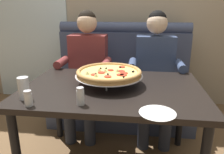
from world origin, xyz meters
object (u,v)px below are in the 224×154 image
object	(u,v)px
booth_bench	(122,86)
patio_chair	(59,53)
diner_right	(155,67)
pizza	(109,73)
shaker_oregano	(28,99)
plate_near_left	(157,112)
shaker_parmesan	(80,97)
dining_table	(112,96)
diner_left	(87,65)
drinking_glass	(24,89)

from	to	relation	value
booth_bench	patio_chair	distance (m)	1.77
diner_right	pizza	size ratio (longest dim) A/B	2.45
booth_bench	patio_chair	bearing A→B (deg)	134.69
shaker_oregano	patio_chair	xyz separation A→B (m)	(-0.77, 2.58, -0.24)
plate_near_left	patio_chair	world-z (taller)	patio_chair
booth_bench	plate_near_left	size ratio (longest dim) A/B	7.58
pizza	plate_near_left	world-z (taller)	pizza
diner_right	shaker_parmesan	xyz separation A→B (m)	(-0.52, -1.00, 0.06)
pizza	shaker_oregano	size ratio (longest dim) A/B	5.33
dining_table	diner_left	world-z (taller)	diner_left
patio_chair	diner_left	bearing A→B (deg)	-59.94
pizza	patio_chair	xyz separation A→B (m)	(-1.21, 2.14, -0.29)
plate_near_left	shaker_parmesan	bearing A→B (deg)	171.98
booth_bench	dining_table	bearing A→B (deg)	-90.00
booth_bench	shaker_parmesan	size ratio (longest dim) A/B	14.29
diner_left	patio_chair	xyz separation A→B (m)	(-0.88, 1.52, -0.19)
shaker_parmesan	plate_near_left	bearing A→B (deg)	-8.02
shaker_oregano	shaker_parmesan	xyz separation A→B (m)	(0.31, 0.06, 0.01)
shaker_parmesan	pizza	bearing A→B (deg)	72.36
diner_left	shaker_parmesan	world-z (taller)	diner_left
diner_right	diner_left	bearing A→B (deg)	180.00
diner_right	booth_bench	bearing A→B (deg)	143.59
shaker_oregano	plate_near_left	xyz separation A→B (m)	(0.77, -0.01, -0.03)
patio_chair	diner_right	bearing A→B (deg)	-43.51
dining_table	diner_right	bearing A→B (deg)	61.43
dining_table	pizza	xyz separation A→B (m)	(-0.03, 0.05, 0.17)
booth_bench	pizza	xyz separation A→B (m)	(-0.03, -0.88, 0.42)
diner_right	plate_near_left	bearing A→B (deg)	-92.90
shaker_oregano	patio_chair	bearing A→B (deg)	106.69
diner_left	drinking_glass	bearing A→B (deg)	-100.99
pizza	drinking_glass	xyz separation A→B (m)	(-0.51, -0.34, -0.03)
plate_near_left	drinking_glass	world-z (taller)	drinking_glass
shaker_oregano	shaker_parmesan	bearing A→B (deg)	10.14
diner_right	shaker_oregano	size ratio (longest dim) A/B	13.06
diner_right	drinking_glass	distance (m)	1.32
pizza	patio_chair	size ratio (longest dim) A/B	0.61
diner_right	shaker_parmesan	world-z (taller)	diner_right
dining_table	diner_left	size ratio (longest dim) A/B	1.06
patio_chair	drinking_glass	bearing A→B (deg)	-74.36
diner_left	diner_right	bearing A→B (deg)	0.00
booth_bench	drinking_glass	bearing A→B (deg)	-114.08
shaker_oregano	drinking_glass	xyz separation A→B (m)	(-0.08, 0.10, 0.02)
diner_left	shaker_parmesan	size ratio (longest dim) A/B	11.35
dining_table	shaker_oregano	bearing A→B (deg)	-139.65
dining_table	shaker_oregano	distance (m)	0.63
shaker_parmesan	drinking_glass	xyz separation A→B (m)	(-0.39, 0.05, 0.02)
drinking_glass	shaker_oregano	bearing A→B (deg)	-52.01
shaker_parmesan	drinking_glass	size ratio (longest dim) A/B	0.77
dining_table	shaker_parmesan	bearing A→B (deg)	-114.62
shaker_parmesan	booth_bench	bearing A→B (deg)	82.98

